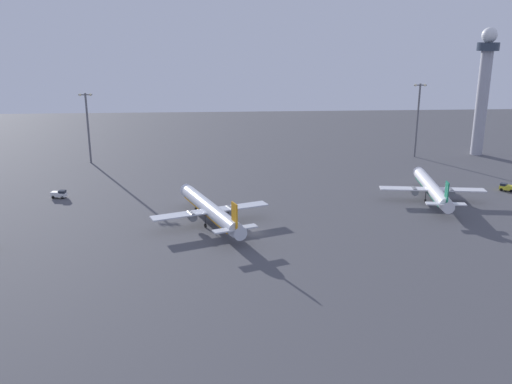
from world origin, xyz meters
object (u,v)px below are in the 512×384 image
Objects in this scene: airplane_near_gate at (210,210)px; cargo_loader at (59,194)px; airplane_terminal_side at (432,188)px; maintenance_van at (507,187)px; control_tower at (484,84)px; apron_light_central at (88,123)px; apron_light_east at (418,116)px.

airplane_near_gate reaches higher than cargo_loader.
airplane_terminal_side reaches higher than maintenance_van.
airplane_near_gate reaches higher than maintenance_van.
control_tower is 146.79m from apron_light_central.
apron_light_central is at bearing -178.36° from control_tower.
control_tower is 58.51m from maintenance_van.
control_tower is 1.89× the size of apron_light_central.
airplane_near_gate is 63.46m from airplane_terminal_side.
apron_light_central is (-0.80, 44.48, 13.21)m from cargo_loader.
maintenance_van is 0.16× the size of apron_light_east.
apron_light_east is at bearing 21.99° from airplane_near_gate.
control_tower reaches higher than cargo_loader.
airplane_terminal_side is at bearing 145.65° from maintenance_van.
cargo_loader is 0.16× the size of apron_light_east.
airplane_near_gate is 1.33× the size of apron_light_east.
cargo_loader is 46.41m from apron_light_central.
apron_light_east is at bearing -174.30° from control_tower.
cargo_loader is 129.42m from apron_light_east.
apron_light_central is (-105.73, 54.35, 10.79)m from airplane_terminal_side.
control_tower is 74.92m from airplane_terminal_side.
cargo_loader is at bearing 127.75° from maintenance_van.
maintenance_van is at bearing -105.83° from control_tower.
apron_light_east is (-11.02, 47.97, 14.46)m from maintenance_van.
airplane_near_gate is 105.45m from apron_light_east.
maintenance_van is 0.18× the size of apron_light_central.
control_tower is 155.48m from cargo_loader.
airplane_near_gate is at bearing -157.39° from airplane_terminal_side.
control_tower is at bearing 63.94° from airplane_terminal_side.
airplane_near_gate is at bearing -144.08° from control_tower.
apron_light_central is (-44.15, 69.72, 10.68)m from airplane_near_gate.
control_tower is 1.72× the size of apron_light_east.
apron_light_east is (76.70, 71.38, 11.93)m from airplane_near_gate.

